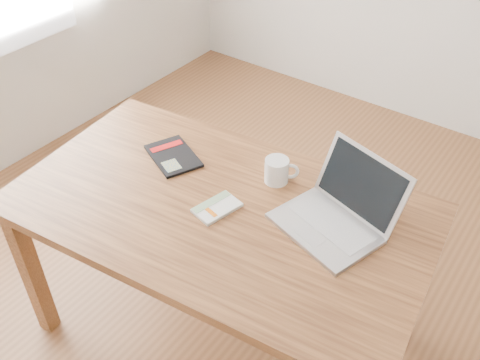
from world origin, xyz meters
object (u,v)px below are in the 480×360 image
Objects in this scene: desk at (220,223)px; white_guidebook at (217,208)px; laptop at (338,212)px; black_guidebook at (173,156)px; coffee_mug at (278,170)px.

desk is 0.10m from white_guidebook.
laptop reaches higher than white_guidebook.
black_guidebook is at bearing -159.78° from laptop.
desk is 0.44m from laptop.
laptop reaches higher than coffee_mug.
laptop reaches higher than desk.
white_guidebook is 0.64× the size of black_guidebook.
coffee_mug is (0.09, 0.24, 0.14)m from desk.
desk is 13.15× the size of coffee_mug.
desk is 0.29m from coffee_mug.
desk is at bearing -142.99° from coffee_mug.
white_guidebook is at bearing -137.03° from laptop.
laptop is 3.50× the size of coffee_mug.
laptop is (0.39, 0.17, 0.14)m from desk.
laptop reaches higher than black_guidebook.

